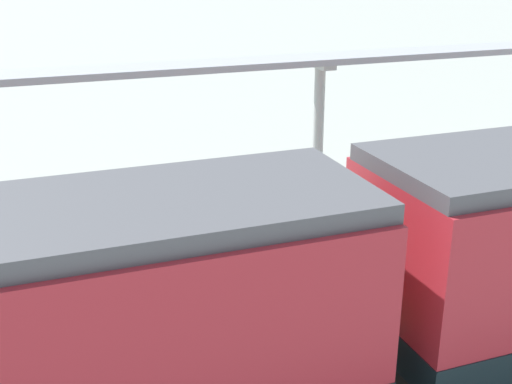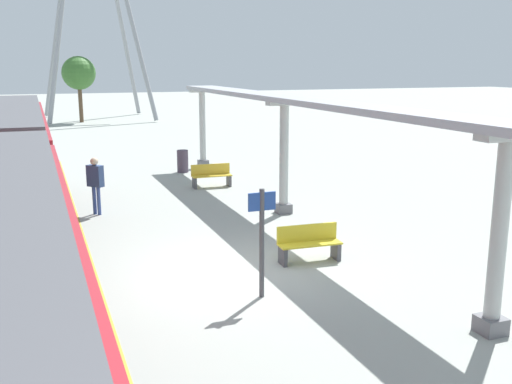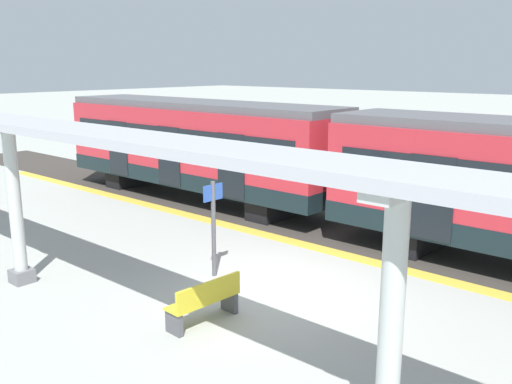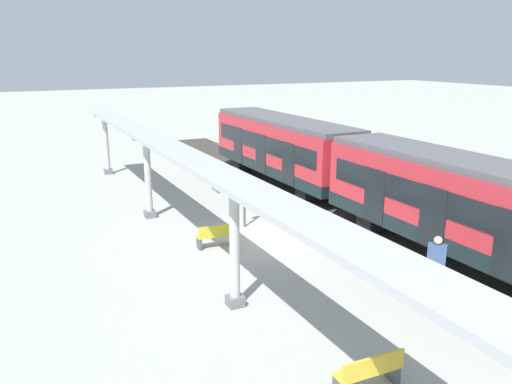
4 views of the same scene
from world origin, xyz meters
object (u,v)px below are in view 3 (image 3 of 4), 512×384
at_px(train_near_carriage, 197,148).
at_px(bench_near_end, 205,301).
at_px(canopy_pillar_third, 391,332).
at_px(platform_info_sign, 213,220).
at_px(canopy_pillar_second, 15,205).

bearing_deg(train_near_carriage, bench_near_end, 47.65).
bearing_deg(canopy_pillar_third, platform_info_sign, -117.29).
bearing_deg(platform_info_sign, canopy_pillar_second, -43.32).
height_order(canopy_pillar_third, bench_near_end, canopy_pillar_third).
xyz_separation_m(train_near_carriage, canopy_pillar_second, (8.09, 2.96, -0.07)).
height_order(train_near_carriage, platform_info_sign, train_near_carriage).
distance_m(canopy_pillar_third, platform_info_sign, 6.75).
bearing_deg(bench_near_end, canopy_pillar_third, 73.84).
relative_size(train_near_carriage, platform_info_sign, 5.27).
height_order(canopy_pillar_third, platform_info_sign, canopy_pillar_third).
distance_m(train_near_carriage, platform_info_sign, 7.73).
distance_m(canopy_pillar_second, bench_near_end, 4.88).
height_order(canopy_pillar_second, canopy_pillar_third, same).
height_order(train_near_carriage, canopy_pillar_third, train_near_carriage).
relative_size(canopy_pillar_third, bench_near_end, 2.27).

